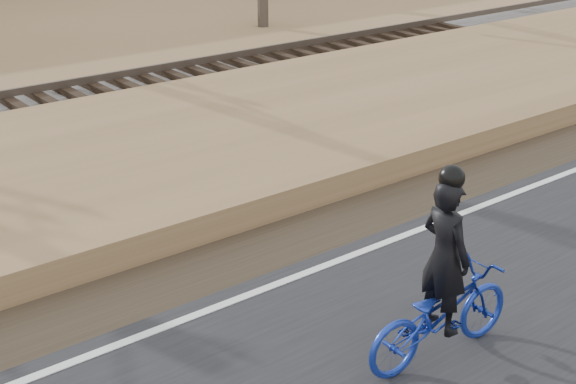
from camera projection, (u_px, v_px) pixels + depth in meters
cyclist at (441, 300)px, 8.28m from camera, size 1.97×0.77×2.16m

